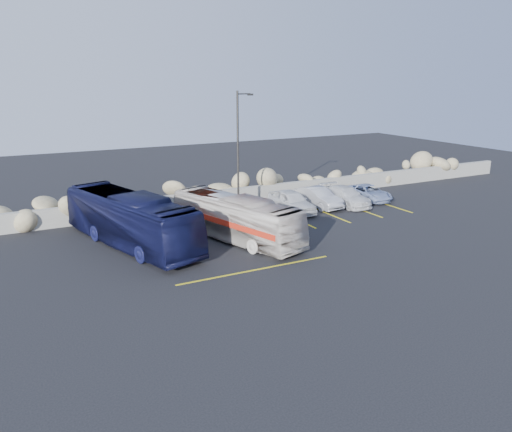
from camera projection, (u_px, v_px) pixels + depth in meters
name	position (u px, v px, depth m)	size (l,w,h in m)	color
ground	(277.00, 268.00, 23.88)	(90.00, 90.00, 0.00)	black
seawall	(190.00, 202.00, 33.98)	(60.00, 0.40, 1.20)	gray
riprap_pile	(183.00, 189.00, 34.82)	(54.00, 2.80, 2.60)	tan
parking_lines	(297.00, 225.00, 30.70)	(18.16, 9.36, 0.01)	gold
lamppost	(239.00, 150.00, 31.99)	(1.14, 0.18, 8.00)	#312F2B
vintage_bus	(236.00, 218.00, 27.69)	(2.11, 9.00, 2.51)	beige
tour_coach	(130.00, 220.00, 26.69)	(2.43, 10.37, 2.89)	#0F1133
car_a	(292.00, 201.00, 33.57)	(1.74, 4.33, 1.48)	silver
car_b	(318.00, 197.00, 34.92)	(1.44, 4.14, 1.36)	#B0B0B5
car_c	(345.00, 196.00, 35.44)	(1.82, 4.47, 1.30)	silver
car_d	(368.00, 193.00, 36.94)	(1.85, 4.02, 1.12)	#8597BE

